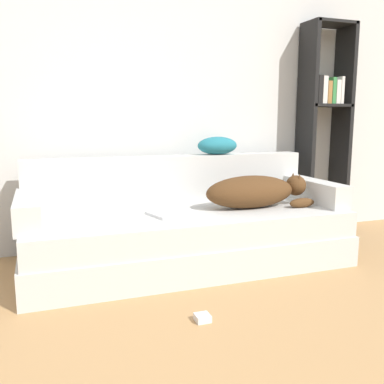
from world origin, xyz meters
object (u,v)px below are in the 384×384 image
at_px(bookshelf, 324,116).
at_px(couch, 187,238).
at_px(dog, 255,191).
at_px(throw_pillow, 217,146).
at_px(power_adapter, 202,318).
at_px(laptop, 173,213).

bearing_deg(bookshelf, couch, -162.52).
bearing_deg(dog, couch, 174.92).
distance_m(throw_pillow, power_adapter, 1.55).
distance_m(laptop, throw_pillow, 0.77).
relative_size(couch, dog, 2.78).
xyz_separation_m(couch, laptop, (-0.12, -0.06, 0.20)).
distance_m(couch, power_adapter, 0.88).
relative_size(dog, laptop, 2.24).
relative_size(couch, power_adapter, 29.54).
bearing_deg(laptop, dog, -14.10).
bearing_deg(power_adapter, couch, 75.92).
bearing_deg(bookshelf, power_adapter, -141.78).
bearing_deg(laptop, power_adapter, -112.09).
distance_m(couch, bookshelf, 1.72).
xyz_separation_m(throw_pillow, bookshelf, (1.05, 0.08, 0.23)).
bearing_deg(couch, dog, -5.08).
xyz_separation_m(laptop, bookshelf, (1.55, 0.51, 0.64)).
xyz_separation_m(couch, power_adapter, (-0.21, -0.84, -0.17)).
xyz_separation_m(couch, bookshelf, (1.43, 0.45, 0.84)).
xyz_separation_m(laptop, throw_pillow, (0.50, 0.42, 0.41)).
bearing_deg(dog, bookshelf, 28.03).
bearing_deg(bookshelf, throw_pillow, -175.41).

